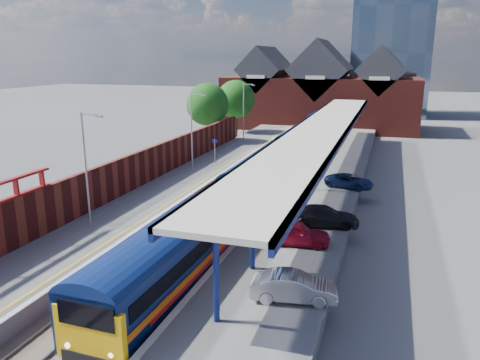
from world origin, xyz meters
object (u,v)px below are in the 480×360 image
object	(u,v)px
parked_car_silver	(294,287)
parked_car_blue	(349,181)
train	(288,151)
platform_sign	(215,147)
lamp_post_d	(245,108)
lamp_post_b	(87,162)
parked_car_dark	(324,216)
lamp_post_c	(193,126)
parked_car_red	(296,233)

from	to	relation	value
parked_car_silver	parked_car_blue	world-z (taller)	parked_car_silver
parked_car_blue	train	bearing A→B (deg)	55.93
platform_sign	parked_car_blue	bearing A→B (deg)	-18.44
lamp_post_d	parked_car_blue	xyz separation A→B (m)	(14.55, -18.40, -3.46)
train	lamp_post_b	size ratio (longest dim) A/B	9.42
platform_sign	parked_car_blue	world-z (taller)	platform_sign
parked_car_dark	lamp_post_d	bearing A→B (deg)	16.30
lamp_post_c	parked_car_blue	size ratio (longest dim) A/B	1.82
lamp_post_c	parked_car_blue	bearing A→B (deg)	-9.35
lamp_post_d	parked_car_dark	xyz separation A→B (m)	(13.85, -27.79, -3.37)
lamp_post_c	parked_car_dark	world-z (taller)	lamp_post_c
lamp_post_d	parked_car_blue	world-z (taller)	lamp_post_d
parked_car_silver	parked_car_dark	world-z (taller)	parked_car_dark
parked_car_blue	parked_car_silver	bearing A→B (deg)	-166.65
train	parked_car_blue	world-z (taller)	train
lamp_post_c	parked_car_dark	bearing A→B (deg)	-40.41
lamp_post_c	lamp_post_d	size ratio (longest dim) A/B	1.00
lamp_post_d	parked_car_silver	xyz separation A→B (m)	(13.92, -37.41, -3.38)
lamp_post_d	parked_car_silver	size ratio (longest dim) A/B	1.87
train	lamp_post_b	bearing A→B (deg)	-110.17
parked_car_dark	parked_car_silver	bearing A→B (deg)	170.24
lamp_post_b	parked_car_dark	xyz separation A→B (m)	(13.85, 4.21, -3.37)
train	lamp_post_c	distance (m)	9.95
platform_sign	parked_car_red	world-z (taller)	platform_sign
train	parked_car_dark	xyz separation A→B (m)	(5.99, -17.17, -0.50)
lamp_post_c	platform_sign	bearing A→B (deg)	55.74
parked_car_red	parked_car_blue	distance (m)	13.00
lamp_post_d	platform_sign	xyz separation A→B (m)	(1.36, -14.00, -2.30)
lamp_post_d	parked_car_blue	size ratio (longest dim) A/B	1.82
lamp_post_d	parked_car_silver	world-z (taller)	lamp_post_d
parked_car_blue	platform_sign	bearing A→B (deg)	86.79
parked_car_silver	platform_sign	bearing A→B (deg)	17.91
lamp_post_c	lamp_post_d	xyz separation A→B (m)	(0.00, 16.00, 0.00)
parked_car_red	parked_car_silver	distance (m)	6.25
lamp_post_d	parked_car_red	world-z (taller)	lamp_post_d
train	lamp_post_c	world-z (taller)	lamp_post_c
lamp_post_c	lamp_post_b	bearing A→B (deg)	-90.00
train	lamp_post_b	distance (m)	22.96
parked_car_red	parked_car_dark	world-z (taller)	parked_car_red
platform_sign	parked_car_dark	distance (m)	18.63
train	parked_car_dark	distance (m)	18.20
platform_sign	parked_car_red	bearing A→B (deg)	-56.54
lamp_post_c	parked_car_red	distance (m)	20.19
lamp_post_d	parked_car_red	size ratio (longest dim) A/B	1.84
lamp_post_c	parked_car_red	size ratio (longest dim) A/B	1.84
lamp_post_b	parked_car_silver	distance (m)	15.31
platform_sign	parked_car_silver	distance (m)	26.59
parked_car_red	train	bearing A→B (deg)	6.86
parked_car_silver	parked_car_blue	bearing A→B (deg)	-12.18
lamp_post_b	lamp_post_c	xyz separation A→B (m)	(0.00, 16.00, 0.00)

